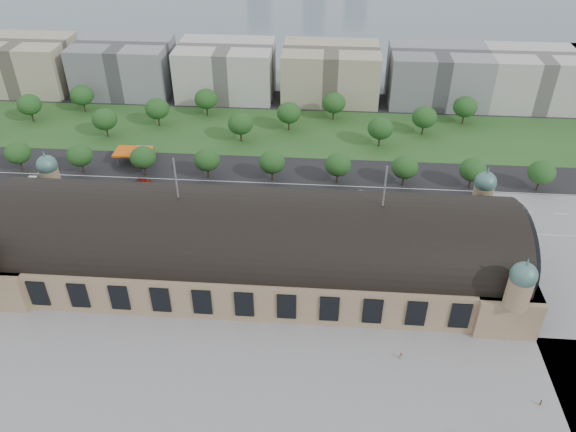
# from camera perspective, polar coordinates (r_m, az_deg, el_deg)

# --- Properties ---
(ground) EXTENTS (900.00, 900.00, 0.00)m
(ground) POSITION_cam_1_polar(r_m,az_deg,el_deg) (166.34, -3.40, -5.76)
(ground) COLOR black
(ground) RESTS_ON ground
(station) EXTENTS (150.00, 48.40, 44.30)m
(station) POSITION_cam_1_polar(r_m,az_deg,el_deg) (159.85, -3.52, -2.96)
(station) COLOR #9C8161
(station) RESTS_ON ground
(plaza_south) EXTENTS (190.00, 48.00, 0.12)m
(plaza_south) POSITION_cam_1_polar(r_m,az_deg,el_deg) (135.34, -1.41, -18.15)
(plaza_south) COLOR gray
(plaza_south) RESTS_ON ground
(road_slab) EXTENTS (260.00, 26.00, 0.10)m
(road_slab) POSITION_cam_1_polar(r_m,az_deg,el_deg) (199.46, -7.75, 1.67)
(road_slab) COLOR black
(road_slab) RESTS_ON ground
(grass_belt) EXTENTS (300.00, 45.00, 0.10)m
(grass_belt) POSITION_cam_1_polar(r_m,az_deg,el_deg) (245.71, -4.19, 8.63)
(grass_belt) COLOR #285321
(grass_belt) RESTS_ON ground
(petrol_station) EXTENTS (14.00, 13.00, 5.05)m
(petrol_station) POSITION_cam_1_polar(r_m,az_deg,el_deg) (229.37, -14.90, 6.31)
(petrol_station) COLOR #D65A0C
(petrol_station) RESTS_ON ground
(lake) EXTENTS (700.00, 320.00, 0.08)m
(lake) POSITION_cam_1_polar(r_m,az_deg,el_deg) (437.02, 1.77, 20.48)
(lake) COLOR slate
(lake) RESTS_ON ground
(office_1) EXTENTS (45.00, 32.00, 24.00)m
(office_1) POSITION_cam_1_polar(r_m,az_deg,el_deg) (313.18, -25.18, 13.75)
(office_1) COLOR tan
(office_1) RESTS_ON ground
(office_2) EXTENTS (45.00, 32.00, 24.00)m
(office_2) POSITION_cam_1_polar(r_m,az_deg,el_deg) (292.67, -16.29, 14.30)
(office_2) COLOR gray
(office_2) RESTS_ON ground
(office_3) EXTENTS (45.00, 32.00, 24.00)m
(office_3) POSITION_cam_1_polar(r_m,az_deg,el_deg) (279.68, -6.30, 14.53)
(office_3) COLOR #B4B2AB
(office_3) RESTS_ON ground
(office_4) EXTENTS (45.00, 32.00, 24.00)m
(office_4) POSITION_cam_1_polar(r_m,az_deg,el_deg) (275.30, 4.34, 14.30)
(office_4) COLOR tan
(office_4) RESTS_ON ground
(office_5) EXTENTS (45.00, 32.00, 24.00)m
(office_5) POSITION_cam_1_polar(r_m,az_deg,el_deg) (279.93, 14.91, 13.60)
(office_5) COLOR gray
(office_5) RESTS_ON ground
(office_6) EXTENTS (45.00, 32.00, 24.00)m
(office_6) POSITION_cam_1_polar(r_m,az_deg,el_deg) (291.46, 23.83, 12.67)
(office_6) COLOR #B4B2AB
(office_6) RESTS_ON ground
(tree_row_1) EXTENTS (9.60, 9.60, 11.52)m
(tree_row_1) POSITION_cam_1_polar(r_m,az_deg,el_deg) (234.74, -25.77, 5.80)
(tree_row_1) COLOR #2D2116
(tree_row_1) RESTS_ON ground
(tree_row_2) EXTENTS (9.60, 9.60, 11.52)m
(tree_row_2) POSITION_cam_1_polar(r_m,az_deg,el_deg) (223.93, -20.39, 5.81)
(tree_row_2) COLOR #2D2116
(tree_row_2) RESTS_ON ground
(tree_row_3) EXTENTS (9.60, 9.60, 11.52)m
(tree_row_3) POSITION_cam_1_polar(r_m,az_deg,el_deg) (215.26, -14.51, 5.77)
(tree_row_3) COLOR #2D2116
(tree_row_3) RESTS_ON ground
(tree_row_4) EXTENTS (9.60, 9.60, 11.52)m
(tree_row_4) POSITION_cam_1_polar(r_m,az_deg,el_deg) (209.00, -8.22, 5.66)
(tree_row_4) COLOR #2D2116
(tree_row_4) RESTS_ON ground
(tree_row_5) EXTENTS (9.60, 9.60, 11.52)m
(tree_row_5) POSITION_cam_1_polar(r_m,az_deg,el_deg) (205.38, -1.63, 5.47)
(tree_row_5) COLOR #2D2116
(tree_row_5) RESTS_ON ground
(tree_row_6) EXTENTS (9.60, 9.60, 11.52)m
(tree_row_6) POSITION_cam_1_polar(r_m,az_deg,el_deg) (204.52, 5.10, 5.20)
(tree_row_6) COLOR #2D2116
(tree_row_6) RESTS_ON ground
(tree_row_7) EXTENTS (9.60, 9.60, 11.52)m
(tree_row_7) POSITION_cam_1_polar(r_m,az_deg,el_deg) (206.47, 11.79, 4.86)
(tree_row_7) COLOR #2D2116
(tree_row_7) RESTS_ON ground
(tree_row_8) EXTENTS (9.60, 9.60, 11.52)m
(tree_row_8) POSITION_cam_1_polar(r_m,az_deg,el_deg) (211.15, 18.27, 4.47)
(tree_row_8) COLOR #2D2116
(tree_row_8) RESTS_ON ground
(tree_row_9) EXTENTS (9.60, 9.60, 11.52)m
(tree_row_9) POSITION_cam_1_polar(r_m,az_deg,el_deg) (218.38, 24.38, 4.05)
(tree_row_9) COLOR #2D2116
(tree_row_9) RESTS_ON ground
(tree_belt_1) EXTENTS (10.40, 10.40, 12.48)m
(tree_belt_1) POSITION_cam_1_polar(r_m,az_deg,el_deg) (274.55, -24.80, 10.23)
(tree_belt_1) COLOR #2D2116
(tree_belt_1) RESTS_ON ground
(tree_belt_2) EXTENTS (10.40, 10.40, 12.48)m
(tree_belt_2) POSITION_cam_1_polar(r_m,az_deg,el_deg) (276.07, -20.21, 11.44)
(tree_belt_2) COLOR #2D2116
(tree_belt_2) RESTS_ON ground
(tree_belt_3) EXTENTS (10.40, 10.40, 12.48)m
(tree_belt_3) POSITION_cam_1_polar(r_m,az_deg,el_deg) (248.56, -18.13, 9.33)
(tree_belt_3) COLOR #2D2116
(tree_belt_3) RESTS_ON ground
(tree_belt_4) EXTENTS (10.40, 10.40, 12.48)m
(tree_belt_4) POSITION_cam_1_polar(r_m,az_deg,el_deg) (252.54, -13.15, 10.57)
(tree_belt_4) COLOR #2D2116
(tree_belt_4) RESTS_ON ground
(tree_belt_5) EXTENTS (10.40, 10.40, 12.48)m
(tree_belt_5) POSITION_cam_1_polar(r_m,az_deg,el_deg) (258.41, -8.32, 11.68)
(tree_belt_5) COLOR #2D2116
(tree_belt_5) RESTS_ON ground
(tree_belt_6) EXTENTS (10.40, 10.40, 12.48)m
(tree_belt_6) POSITION_cam_1_polar(r_m,az_deg,el_deg) (233.47, -4.86, 9.33)
(tree_belt_6) COLOR #2D2116
(tree_belt_6) RESTS_ON ground
(tree_belt_7) EXTENTS (10.40, 10.40, 12.48)m
(tree_belt_7) POSITION_cam_1_polar(r_m,az_deg,el_deg) (242.21, 0.08, 10.43)
(tree_belt_7) COLOR #2D2116
(tree_belt_7) RESTS_ON ground
(tree_belt_8) EXTENTS (10.40, 10.40, 12.48)m
(tree_belt_8) POSITION_cam_1_polar(r_m,az_deg,el_deg) (252.65, 4.68, 11.38)
(tree_belt_8) COLOR #2D2116
(tree_belt_8) RESTS_ON ground
(tree_belt_9) EXTENTS (10.40, 10.40, 12.48)m
(tree_belt_9) POSITION_cam_1_polar(r_m,az_deg,el_deg) (231.81, 9.38, 8.78)
(tree_belt_9) COLOR #2D2116
(tree_belt_9) RESTS_ON ground
(tree_belt_10) EXTENTS (10.40, 10.40, 12.48)m
(tree_belt_10) POSITION_cam_1_polar(r_m,az_deg,el_deg) (245.06, 13.69, 9.73)
(tree_belt_10) COLOR #2D2116
(tree_belt_10) RESTS_ON ground
(tree_belt_11) EXTENTS (10.40, 10.40, 12.48)m
(tree_belt_11) POSITION_cam_1_polar(r_m,az_deg,el_deg) (259.59, 17.57, 10.52)
(tree_belt_11) COLOR #2D2116
(tree_belt_11) RESTS_ON ground
(traffic_car_1) EXTENTS (4.33, 1.88, 1.38)m
(traffic_car_1) POSITION_cam_1_polar(r_m,az_deg,el_deg) (221.96, -22.90, 2.91)
(traffic_car_1) COLOR #999AA1
(traffic_car_1) RESTS_ON ground
(traffic_car_2) EXTENTS (6.13, 3.46, 1.62)m
(traffic_car_2) POSITION_cam_1_polar(r_m,az_deg,el_deg) (200.79, -14.38, 1.32)
(traffic_car_2) COLOR black
(traffic_car_2) RESTS_ON ground
(traffic_car_3) EXTENTS (5.33, 2.60, 1.49)m
(traffic_car_3) POSITION_cam_1_polar(r_m,az_deg,el_deg) (213.33, -14.31, 3.44)
(traffic_car_3) COLOR maroon
(traffic_car_3) RESTS_ON ground
(traffic_car_4) EXTENTS (4.36, 1.86, 1.47)m
(traffic_car_4) POSITION_cam_1_polar(r_m,az_deg,el_deg) (193.17, -2.44, 1.04)
(traffic_car_4) COLOR #181742
(traffic_car_4) RESTS_ON ground
(traffic_car_5) EXTENTS (4.37, 1.64, 1.43)m
(traffic_car_5) POSITION_cam_1_polar(r_m,az_deg,el_deg) (202.03, 7.47, 2.40)
(traffic_car_5) COLOR #54565B
(traffic_car_5) RESTS_ON ground
(parked_car_0) EXTENTS (4.74, 3.26, 1.48)m
(parked_car_0) POSITION_cam_1_polar(r_m,az_deg,el_deg) (209.46, -24.75, 0.44)
(parked_car_0) COLOR black
(parked_car_0) RESTS_ON ground
(parked_car_1) EXTENTS (4.99, 4.55, 1.29)m
(parked_car_1) POSITION_cam_1_polar(r_m,az_deg,el_deg) (201.19, -21.07, -0.07)
(parked_car_1) COLOR maroon
(parked_car_1) RESTS_ON ground
(parked_car_2) EXTENTS (5.53, 4.16, 1.49)m
(parked_car_2) POSITION_cam_1_polar(r_m,az_deg,el_deg) (195.61, -18.63, -0.52)
(parked_car_2) COLOR navy
(parked_car_2) RESTS_ON ground
(parked_car_3) EXTENTS (3.88, 3.54, 1.28)m
(parked_car_3) POSITION_cam_1_polar(r_m,az_deg,el_deg) (200.68, -21.21, -0.20)
(parked_car_3) COLOR slate
(parked_car_3) RESTS_ON ground
(parked_car_4) EXTENTS (5.21, 3.85, 1.64)m
(parked_car_4) POSITION_cam_1_polar(r_m,az_deg,el_deg) (191.31, -11.94, -0.13)
(parked_car_4) COLOR silver
(parked_car_4) RESTS_ON ground
(parked_car_5) EXTENTS (5.45, 4.18, 1.38)m
(parked_car_5) POSITION_cam_1_polar(r_m,az_deg,el_deg) (190.49, -10.93, -0.20)
(parked_car_5) COLOR #93979B
(parked_car_5) RESTS_ON ground
(parked_car_6) EXTENTS (5.66, 5.06, 1.58)m
(parked_car_6) POSITION_cam_1_polar(r_m,az_deg,el_deg) (185.95, -9.54, -0.96)
(parked_car_6) COLOR black
(parked_car_6) RESTS_ON ground
(bus_west) EXTENTS (13.26, 3.15, 3.69)m
(bus_west) POSITION_cam_1_polar(r_m,az_deg,el_deg) (186.72, -3.22, 0.09)
(bus_west) COLOR red
(bus_west) RESTS_ON ground
(bus_mid) EXTENTS (11.92, 3.18, 3.30)m
(bus_mid) POSITION_cam_1_polar(r_m,az_deg,el_deg) (188.62, -0.00, 0.48)
(bus_mid) COLOR beige
(bus_mid) RESTS_ON ground
(bus_east) EXTENTS (12.83, 3.05, 3.57)m
(bus_east) POSITION_cam_1_polar(r_m,az_deg,el_deg) (189.68, 1.62, 0.74)
(bus_east) COLOR beige
(bus_east) RESTS_ON ground
(pedestrian_0) EXTENTS (1.04, 0.75, 1.92)m
(pedestrian_0) POSITION_cam_1_polar(r_m,az_deg,el_deg) (144.82, 11.38, -13.79)
(pedestrian_0) COLOR gray
(pedestrian_0) RESTS_ON ground
(pedestrian_1) EXTENTS (0.69, 0.77, 1.76)m
(pedestrian_1) POSITION_cam_1_polar(r_m,az_deg,el_deg) (145.43, 24.29, -16.91)
(pedestrian_1) COLOR gray
(pedestrian_1) RESTS_ON ground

